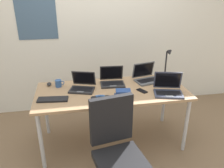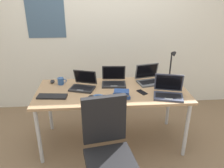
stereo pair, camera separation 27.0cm
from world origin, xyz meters
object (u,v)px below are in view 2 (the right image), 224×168
object	(u,v)px
cell_phone	(142,92)
computer_mouse	(52,81)
book_stack	(121,94)
external_keyboard	(52,96)
laptop_far_corner	(114,81)
laptop_center	(168,92)
laptop_back_left	(83,85)
coffee_mug	(61,81)
laptop_near_mouse	(149,79)
headphones	(98,98)
desk_lamp	(171,66)
office_chair	(109,159)

from	to	relation	value
cell_phone	computer_mouse	bearing A→B (deg)	133.85
computer_mouse	book_stack	distance (m)	0.98
external_keyboard	cell_phone	size ratio (longest dim) A/B	2.43
laptop_far_corner	laptop_center	world-z (taller)	laptop_center
laptop_center	computer_mouse	size ratio (longest dim) A/B	3.94
laptop_back_left	coffee_mug	distance (m)	0.32
laptop_near_mouse	laptop_center	bearing A→B (deg)	-72.83
coffee_mug	laptop_near_mouse	bearing A→B (deg)	-0.82
external_keyboard	headphones	bearing A→B (deg)	-4.23
laptop_back_left	headphones	distance (m)	0.36
laptop_center	cell_phone	size ratio (longest dim) A/B	2.78
laptop_near_mouse	cell_phone	world-z (taller)	laptop_near_mouse
desk_lamp	laptop_far_corner	size ratio (longest dim) A/B	1.27
cell_phone	book_stack	bearing A→B (deg)	175.84
laptop_center	coffee_mug	world-z (taller)	laptop_center
headphones	laptop_near_mouse	bearing A→B (deg)	33.21
office_chair	external_keyboard	bearing A→B (deg)	132.17
coffee_mug	office_chair	xyz separation A→B (m)	(0.54, -1.02, -0.39)
external_keyboard	book_stack	xyz separation A→B (m)	(0.78, -0.06, 0.03)
external_keyboard	book_stack	size ratio (longest dim) A/B	1.75
laptop_back_left	office_chair	distance (m)	0.99
cell_phone	coffee_mug	size ratio (longest dim) A/B	1.20
desk_lamp	laptop_near_mouse	size ratio (longest dim) A/B	1.11
laptop_near_mouse	external_keyboard	xyz separation A→B (m)	(-1.19, -0.35, -0.04)
computer_mouse	coffee_mug	distance (m)	0.14
computer_mouse	headphones	distance (m)	0.78
laptop_center	headphones	distance (m)	0.80
computer_mouse	laptop_far_corner	bearing A→B (deg)	-13.41
book_stack	office_chair	bearing A→B (deg)	-107.21
laptop_center	external_keyboard	size ratio (longest dim) A/B	1.15
laptop_near_mouse	office_chair	xyz separation A→B (m)	(-0.59, -1.00, -0.39)
laptop_center	cell_phone	bearing A→B (deg)	159.14
desk_lamp	laptop_near_mouse	distance (m)	0.34
laptop_center	coffee_mug	distance (m)	1.33
laptop_back_left	desk_lamp	bearing A→B (deg)	9.54
coffee_mug	computer_mouse	bearing A→B (deg)	150.91
coffee_mug	laptop_center	bearing A→B (deg)	-18.69
cell_phone	book_stack	xyz separation A→B (m)	(-0.25, -0.11, 0.04)
computer_mouse	cell_phone	bearing A→B (deg)	-25.21
coffee_mug	external_keyboard	bearing A→B (deg)	-98.43
office_chair	computer_mouse	bearing A→B (deg)	121.34
laptop_near_mouse	external_keyboard	distance (m)	1.24
external_keyboard	office_chair	distance (m)	0.95
cell_phone	headphones	distance (m)	0.54
laptop_near_mouse	external_keyboard	world-z (taller)	laptop_near_mouse
desk_lamp	office_chair	world-z (taller)	desk_lamp
laptop_back_left	coffee_mug	size ratio (longest dim) A/B	3.10
desk_lamp	laptop_center	bearing A→B (deg)	-110.01
desk_lamp	cell_phone	bearing A→B (deg)	-140.65
headphones	coffee_mug	world-z (taller)	coffee_mug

